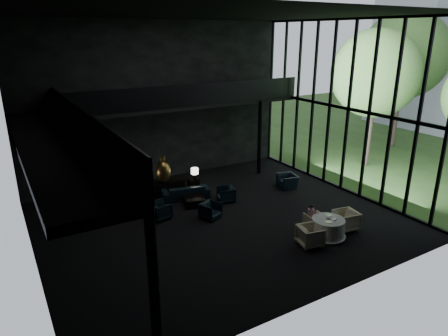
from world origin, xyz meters
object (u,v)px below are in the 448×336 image
bronze_urn (163,171)px  table_lamp_right (195,172)px  table_lamp_left (130,183)px  child (311,211)px  lounge_armchair_west (160,210)px  window_armchair (288,180)px  coffee_table (194,201)px  dining_chair_north (314,221)px  side_table_left (132,198)px  sofa (186,189)px  side_table_right (193,184)px  dining_table (328,229)px  console (163,189)px  lounge_armchair_south (210,210)px  dining_chair_east (346,218)px  dining_chair_west (310,234)px  lounge_armchair_east (226,194)px

bronze_urn → table_lamp_right: bronze_urn is taller
table_lamp_left → child: table_lamp_left is taller
lounge_armchair_west → window_armchair: bearing=-99.0°
coffee_table → lounge_armchair_west: bearing=-165.3°
window_armchair → child: bearing=-15.5°
child → dining_chair_north: bearing=142.9°
side_table_left → lounge_armchair_west: 2.22m
table_lamp_left → sofa: bearing=-19.5°
side_table_right → dining_table: dining_table is taller
lounge_armchair_west → dining_table: (4.83, -4.73, -0.08)m
side_table_left → lounge_armchair_west: (0.51, -2.16, 0.15)m
table_lamp_left → dining_chair_north: 8.25m
table_lamp_left → sofa: (2.36, -0.83, -0.49)m
table_lamp_left → window_armchair: bearing=-16.2°
console → dining_table: 7.96m
bronze_urn → lounge_armchair_west: bearing=-116.2°
dining_table → dining_chair_north: dining_table is taller
bronze_urn → sofa: 1.33m
side_table_left → window_armchair: window_armchair is taller
bronze_urn → side_table_left: bronze_urn is taller
bronze_urn → lounge_armchair_west: 2.59m
side_table_left → dining_table: bearing=-52.2°
coffee_table → side_table_right: bearing=64.9°
lounge_armchair_south → dining_chair_east: dining_chair_east is taller
lounge_armchair_west → console: bearing=-35.3°
side_table_right → lounge_armchair_west: bearing=-138.9°
coffee_table → dining_chair_north: 5.38m
lounge_armchair_west → coffee_table: 1.88m
lounge_armchair_west → dining_chair_west: bearing=-151.7°
sofa → child: size_ratio=4.08×
side_table_right → child: 6.54m
side_table_left → dining_chair_east: (6.42, -6.78, 0.22)m
lounge_armchair_east → console: bearing=-120.0°
dining_chair_north → table_lamp_left: bearing=-40.4°
coffee_table → table_lamp_left: bearing=142.3°
sofa → window_armchair: size_ratio=2.55×
side_table_left → lounge_armchair_south: bearing=-53.9°
side_table_right → dining_chair_north: (2.21, -6.27, 0.04)m
table_lamp_left → lounge_armchair_east: (3.79, -2.11, -0.57)m
table_lamp_right → lounge_armchair_south: bearing=-105.4°
table_lamp_right → window_armchair: bearing=-25.8°
side_table_left → lounge_armchair_east: bearing=-27.7°
lounge_armchair_east → window_armchair: (3.58, -0.03, 0.02)m
table_lamp_right → lounge_armchair_west: (-2.69, -2.14, -0.55)m
window_armchair → dining_table: 5.26m
lounge_armchair_east → dining_chair_west: bearing=20.7°
dining_table → table_lamp_right: bearing=107.3°
side_table_left → dining_chair_north: 8.14m
side_table_left → lounge_armchair_east: 4.29m
sofa → child: child is taller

